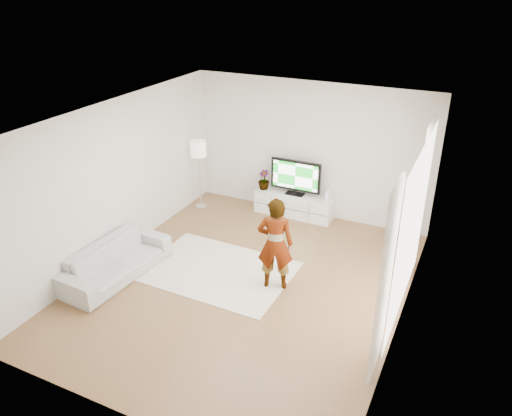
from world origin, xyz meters
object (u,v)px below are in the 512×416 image
at_px(sofa, 116,261).
at_px(floor_lamp, 198,152).
at_px(television, 296,176).
at_px(media_console, 294,205).
at_px(player, 275,244).
at_px(rug, 218,271).

distance_m(sofa, floor_lamp, 3.13).
bearing_deg(television, media_console, -90.00).
height_order(media_console, floor_lamp, floor_lamp).
relative_size(television, player, 0.68).
xyz_separation_m(television, player, (0.68, -2.62, -0.07)).
xyz_separation_m(television, rug, (-0.38, -2.63, -0.86)).
xyz_separation_m(media_console, floor_lamp, (-1.99, -0.49, 1.04)).
distance_m(television, rug, 2.80).
relative_size(media_console, sofa, 0.83).
distance_m(rug, floor_lamp, 2.94).
xyz_separation_m(media_console, rug, (-0.38, -2.60, -0.23)).
height_order(player, floor_lamp, player).
bearing_deg(media_console, television, 90.00).
bearing_deg(floor_lamp, television, 14.62).
height_order(sofa, floor_lamp, floor_lamp).
bearing_deg(rug, television, 81.71).
height_order(rug, floor_lamp, floor_lamp).
relative_size(player, sofa, 0.79).
height_order(television, rug, television).
height_order(media_console, player, player).
bearing_deg(media_console, rug, -98.38).
xyz_separation_m(media_console, player, (0.68, -2.59, 0.57)).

